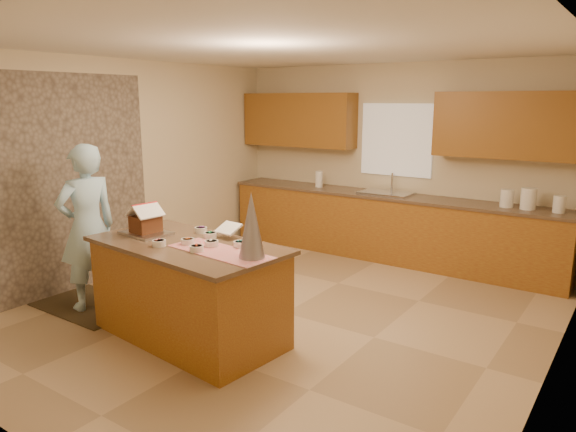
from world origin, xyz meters
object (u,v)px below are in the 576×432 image
Objects in this scene: gingerbread_house at (146,221)px; island_base at (189,293)px; boy at (87,227)px; tinsel_tree at (252,225)px.

island_base is at bearing -0.53° from gingerbread_house.
island_base is 1.47m from boy.
tinsel_tree is 1.80× the size of gingerbread_house.
tinsel_tree reaches higher than gingerbread_house.
gingerbread_house is (0.85, 0.07, 0.17)m from boy.
boy is 0.87m from gingerbread_house.
boy reaches higher than island_base.
island_base is at bearing 177.95° from tinsel_tree.
tinsel_tree is 0.31× the size of boy.
gingerbread_house is at bearing -174.81° from island_base.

